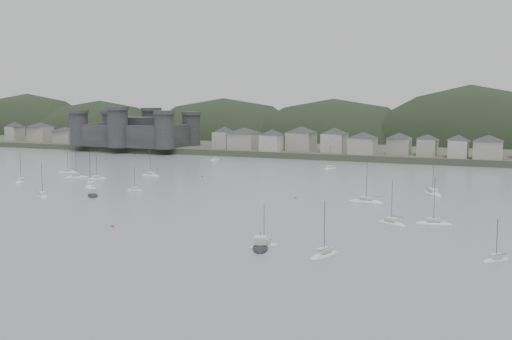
% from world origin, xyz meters
% --- Properties ---
extents(ground, '(900.00, 900.00, 0.00)m').
position_xyz_m(ground, '(0.00, 0.00, 0.00)').
color(ground, slate).
rests_on(ground, ground).
extents(far_shore_land, '(900.00, 250.00, 3.00)m').
position_xyz_m(far_shore_land, '(0.00, 295.00, 1.50)').
color(far_shore_land, '#383D2D').
rests_on(far_shore_land, ground).
extents(forested_ridge, '(851.55, 103.94, 102.57)m').
position_xyz_m(forested_ridge, '(4.83, 269.40, -11.28)').
color(forested_ridge, black).
rests_on(forested_ridge, ground).
extents(castle, '(66.00, 43.00, 20.00)m').
position_xyz_m(castle, '(-120.00, 179.80, 10.96)').
color(castle, '#2D2E30').
rests_on(castle, far_shore_land).
extents(waterfront_town, '(451.48, 28.46, 12.92)m').
position_xyz_m(waterfront_town, '(50.59, 183.34, 8.66)').
color(waterfront_town, '#9E9A90').
rests_on(waterfront_town, far_shore_land).
extents(sailboat_lead, '(5.38, 5.40, 7.94)m').
position_xyz_m(sailboat_lead, '(72.32, 13.85, 0.19)').
color(sailboat_lead, silver).
rests_on(sailboat_lead, ground).
extents(moored_fleet, '(226.95, 177.27, 13.80)m').
position_xyz_m(moored_fleet, '(-7.52, 56.29, 0.17)').
color(moored_fleet, silver).
rests_on(moored_fleet, ground).
extents(motor_launch_near, '(5.87, 8.78, 3.97)m').
position_xyz_m(motor_launch_near, '(31.35, 5.46, 0.29)').
color(motor_launch_near, black).
rests_on(motor_launch_near, ground).
extents(motor_launch_far, '(7.58, 7.73, 3.90)m').
position_xyz_m(motor_launch_far, '(-38.26, 42.52, 0.29)').
color(motor_launch_far, black).
rests_on(motor_launch_far, ground).
extents(mooring_buoys, '(154.36, 97.45, 0.70)m').
position_xyz_m(mooring_buoys, '(3.73, 67.09, 0.15)').
color(mooring_buoys, '#AF553A').
rests_on(mooring_buoys, ground).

